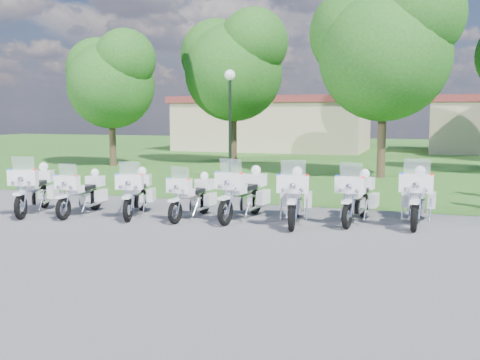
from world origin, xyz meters
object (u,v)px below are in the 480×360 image
(motorcycle_1, at_px, (82,192))
(motorcycle_4, at_px, (244,193))
(motorcycle_7, at_px, (418,196))
(motorcycle_3, at_px, (193,196))
(lamp_post, at_px, (230,98))
(motorcycle_5, at_px, (295,196))
(motorcycle_0, at_px, (35,188))
(motorcycle_6, at_px, (358,196))
(motorcycle_2, at_px, (136,192))

(motorcycle_1, bearing_deg, motorcycle_4, -172.64)
(motorcycle_4, bearing_deg, motorcycle_7, -162.17)
(motorcycle_3, relative_size, lamp_post, 0.46)
(motorcycle_5, bearing_deg, motorcycle_4, -13.68)
(motorcycle_1, xyz_separation_m, motorcycle_7, (8.72, 1.64, 0.10))
(motorcycle_0, bearing_deg, motorcycle_1, 170.88)
(motorcycle_0, height_order, motorcycle_1, motorcycle_0)
(motorcycle_4, bearing_deg, motorcycle_1, 17.96)
(motorcycle_1, height_order, motorcycle_6, motorcycle_6)
(motorcycle_0, xyz_separation_m, motorcycle_2, (2.88, 0.58, -0.04))
(motorcycle_2, distance_m, motorcycle_5, 4.32)
(motorcycle_5, bearing_deg, motorcycle_6, -165.64)
(motorcycle_3, xyz_separation_m, motorcycle_4, (1.31, 0.34, 0.09))
(motorcycle_4, height_order, lamp_post, lamp_post)
(motorcycle_1, relative_size, motorcycle_6, 0.92)
(motorcycle_3, relative_size, motorcycle_5, 0.86)
(motorcycle_0, xyz_separation_m, motorcycle_6, (8.66, 1.64, -0.02))
(motorcycle_0, xyz_separation_m, motorcycle_3, (4.47, 0.75, -0.09))
(motorcycle_2, xyz_separation_m, lamp_post, (-0.32, 8.18, 2.77))
(motorcycle_3, xyz_separation_m, motorcycle_7, (5.63, 1.15, 0.12))
(motorcycle_3, bearing_deg, motorcycle_0, 14.82)
(motorcycle_2, xyz_separation_m, motorcycle_5, (4.30, 0.41, 0.05))
(motorcycle_0, bearing_deg, motorcycle_6, 171.01)
(motorcycle_2, distance_m, lamp_post, 8.64)
(motorcycle_1, relative_size, motorcycle_2, 0.98)
(motorcycle_7, xyz_separation_m, lamp_post, (-7.55, 6.86, 2.70))
(motorcycle_2, height_order, lamp_post, lamp_post)
(motorcycle_7, bearing_deg, motorcycle_4, 13.02)
(lamp_post, bearing_deg, motorcycle_3, -76.57)
(motorcycle_0, bearing_deg, motorcycle_3, 169.79)
(motorcycle_0, relative_size, motorcycle_7, 0.92)
(motorcycle_1, height_order, motorcycle_4, motorcycle_4)
(motorcycle_3, xyz_separation_m, motorcycle_5, (2.71, 0.24, 0.10))
(lamp_post, bearing_deg, motorcycle_1, -97.88)
(motorcycle_2, bearing_deg, lamp_post, -104.41)
(motorcycle_3, bearing_deg, lamp_post, -71.29)
(motorcycle_0, relative_size, motorcycle_4, 0.96)
(motorcycle_2, distance_m, motorcycle_4, 2.95)
(motorcycle_1, relative_size, motorcycle_4, 0.89)
(motorcycle_1, bearing_deg, motorcycle_5, -176.17)
(motorcycle_0, height_order, motorcycle_6, motorcycle_0)
(motorcycle_5, height_order, motorcycle_7, motorcycle_7)
(motorcycle_0, distance_m, motorcycle_6, 8.81)
(motorcycle_0, bearing_deg, motorcycle_5, 168.11)
(motorcycle_3, distance_m, motorcycle_6, 4.28)
(motorcycle_1, relative_size, motorcycle_3, 1.02)
(motorcycle_7, bearing_deg, motorcycle_5, 19.73)
(motorcycle_5, bearing_deg, lamp_post, -68.76)
(motorcycle_2, bearing_deg, motorcycle_4, 173.30)
(motorcycle_3, height_order, motorcycle_7, motorcycle_7)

